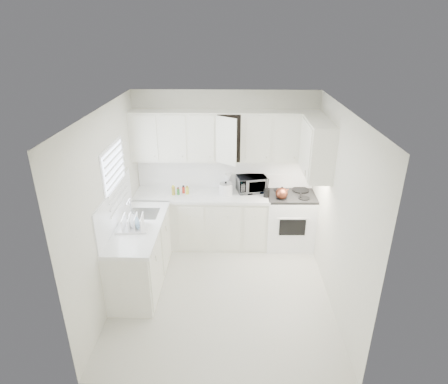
{
  "coord_description": "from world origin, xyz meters",
  "views": [
    {
      "loc": [
        0.14,
        -4.42,
        3.51
      ],
      "look_at": [
        0.0,
        0.7,
        1.25
      ],
      "focal_mm": 30.26,
      "sensor_mm": 36.0,
      "label": 1
    }
  ],
  "objects_px": {
    "rice_cooker": "(226,188)",
    "dish_rack": "(132,222)",
    "stove": "(290,213)",
    "tea_kettle": "(282,193)",
    "utensil_crock": "(267,188)",
    "microwave": "(252,182)"
  },
  "relations": [
    {
      "from": "tea_kettle",
      "to": "microwave",
      "type": "bearing_deg",
      "value": 125.13
    },
    {
      "from": "rice_cooker",
      "to": "dish_rack",
      "type": "relative_size",
      "value": 0.54
    },
    {
      "from": "stove",
      "to": "dish_rack",
      "type": "distance_m",
      "value": 2.68
    },
    {
      "from": "microwave",
      "to": "rice_cooker",
      "type": "xyz_separation_m",
      "value": [
        -0.43,
        -0.13,
        -0.05
      ]
    },
    {
      "from": "rice_cooker",
      "to": "utensil_crock",
      "type": "bearing_deg",
      "value": -23.32
    },
    {
      "from": "stove",
      "to": "microwave",
      "type": "xyz_separation_m",
      "value": [
        -0.66,
        0.12,
        0.5
      ]
    },
    {
      "from": "dish_rack",
      "to": "microwave",
      "type": "bearing_deg",
      "value": 33.63
    },
    {
      "from": "tea_kettle",
      "to": "rice_cooker",
      "type": "distance_m",
      "value": 0.92
    },
    {
      "from": "tea_kettle",
      "to": "dish_rack",
      "type": "relative_size",
      "value": 0.59
    },
    {
      "from": "rice_cooker",
      "to": "dish_rack",
      "type": "xyz_separation_m",
      "value": [
        -1.25,
        -1.21,
        0.0
      ]
    },
    {
      "from": "tea_kettle",
      "to": "rice_cooker",
      "type": "bearing_deg",
      "value": 145.93
    },
    {
      "from": "rice_cooker",
      "to": "utensil_crock",
      "type": "xyz_separation_m",
      "value": [
        0.67,
        -0.1,
        0.05
      ]
    },
    {
      "from": "rice_cooker",
      "to": "utensil_crock",
      "type": "height_order",
      "value": "utensil_crock"
    },
    {
      "from": "microwave",
      "to": "rice_cooker",
      "type": "distance_m",
      "value": 0.45
    },
    {
      "from": "stove",
      "to": "dish_rack",
      "type": "height_order",
      "value": "stove"
    },
    {
      "from": "stove",
      "to": "microwave",
      "type": "bearing_deg",
      "value": 168.85
    },
    {
      "from": "stove",
      "to": "tea_kettle",
      "type": "xyz_separation_m",
      "value": [
        -0.18,
        -0.16,
        0.44
      ]
    },
    {
      "from": "utensil_crock",
      "to": "dish_rack",
      "type": "bearing_deg",
      "value": -149.83
    },
    {
      "from": "stove",
      "to": "tea_kettle",
      "type": "bearing_deg",
      "value": -139.55
    },
    {
      "from": "stove",
      "to": "dish_rack",
      "type": "bearing_deg",
      "value": -153.56
    },
    {
      "from": "rice_cooker",
      "to": "dish_rack",
      "type": "height_order",
      "value": "dish_rack"
    },
    {
      "from": "rice_cooker",
      "to": "stove",
      "type": "bearing_deg",
      "value": -14.52
    }
  ]
}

